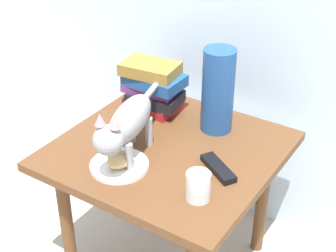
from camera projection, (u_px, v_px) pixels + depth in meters
side_table at (168, 165)px, 1.71m from camera, size 0.69×0.66×0.52m
plate at (119, 166)px, 1.57m from camera, size 0.18×0.18×0.01m
bread_roll at (119, 160)px, 1.54m from camera, size 0.08×0.09×0.05m
cat at (126, 124)px, 1.54m from camera, size 0.15×0.47×0.23m
book_stack at (153, 87)px, 1.83m from camera, size 0.22×0.16×0.19m
green_vase at (218, 91)px, 1.69m from camera, size 0.11×0.11×0.29m
candle_jar at (198, 188)px, 1.43m from camera, size 0.07×0.07×0.08m
tv_remote at (218, 168)px, 1.55m from camera, size 0.15×0.12×0.02m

